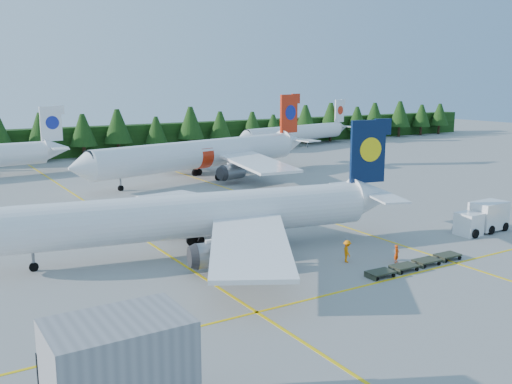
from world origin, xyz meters
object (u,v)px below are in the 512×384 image
airliner_navy (179,218)px  airstairs (223,247)px  airliner_red (196,155)px  service_truck (482,218)px

airliner_navy → airstairs: (3.43, -1.82, -2.74)m
airliner_red → airliner_navy: bearing=-130.1°
airliner_navy → service_truck: bearing=-5.5°
airstairs → service_truck: airstairs is taller
airstairs → airliner_red: bearing=58.7°
airstairs → airliner_navy: bearing=143.1°
airliner_navy → airstairs: 4.75m
airliner_navy → airstairs: airliner_navy is taller
airstairs → service_truck: size_ratio=0.86×
airliner_red → service_truck: 45.45m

